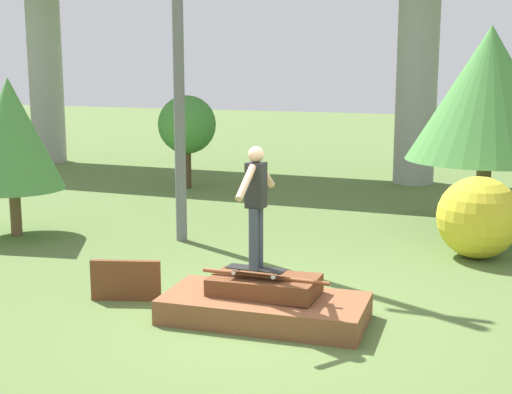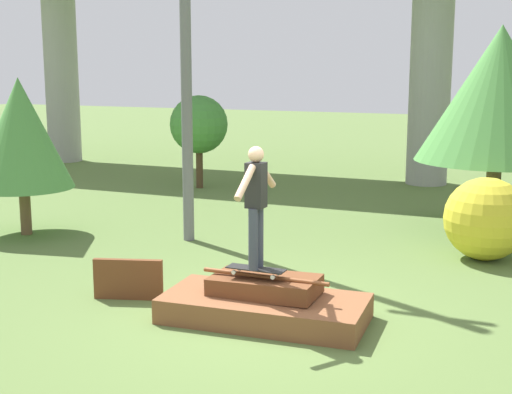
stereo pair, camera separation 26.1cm
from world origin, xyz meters
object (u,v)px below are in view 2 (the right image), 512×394
at_px(tree_behind_right, 499,94).
at_px(bush_yellow_flowering, 486,219).
at_px(tree_mid_back, 199,125).
at_px(skateboard, 256,269).
at_px(skater, 256,199).
at_px(tree_behind_left, 21,134).
at_px(utility_pole, 185,11).

xyz_separation_m(tree_behind_right, bush_yellow_flowering, (0.07, -2.02, -1.97)).
bearing_deg(tree_mid_back, skateboard, -58.41).
xyz_separation_m(skater, tree_behind_left, (-5.90, 2.61, 0.36)).
bearing_deg(utility_pole, skateboard, -50.62).
xyz_separation_m(tree_behind_left, tree_mid_back, (0.60, 6.00, -0.26)).
height_order(tree_behind_left, tree_behind_right, tree_behind_right).
distance_m(tree_mid_back, bush_yellow_flowering, 8.90).
relative_size(skater, utility_pole, 0.19).
bearing_deg(bush_yellow_flowering, tree_behind_left, -169.33).
bearing_deg(tree_behind_left, tree_mid_back, 84.25).
relative_size(skater, tree_behind_left, 0.51).
height_order(utility_pole, tree_mid_back, utility_pole).
distance_m(utility_pole, bush_yellow_flowering, 6.25).
bearing_deg(tree_behind_left, bush_yellow_flowering, 10.67).
height_order(tree_behind_right, tree_mid_back, tree_behind_right).
distance_m(utility_pole, tree_behind_right, 5.97).
relative_size(tree_mid_back, bush_yellow_flowering, 1.76).
bearing_deg(skater, tree_mid_back, 121.59).
height_order(skater, bush_yellow_flowering, skater).
bearing_deg(bush_yellow_flowering, skateboard, -119.41).
xyz_separation_m(skateboard, bush_yellow_flowering, (2.35, 4.17, 0.01)).
bearing_deg(skater, bush_yellow_flowering, 60.59).
relative_size(utility_pole, tree_behind_right, 2.03).
bearing_deg(tree_mid_back, tree_behind_right, -17.77).
bearing_deg(utility_pole, skater, -50.62).
xyz_separation_m(utility_pole, tree_behind_right, (5.10, 2.75, -1.46)).
xyz_separation_m(skater, bush_yellow_flowering, (2.35, 4.17, -0.88)).
bearing_deg(tree_mid_back, tree_behind_left, -95.75).
bearing_deg(tree_mid_back, utility_pole, -64.42).
xyz_separation_m(tree_behind_left, tree_behind_right, (8.18, 3.57, 0.73)).
height_order(skateboard, bush_yellow_flowering, bush_yellow_flowering).
height_order(tree_behind_left, bush_yellow_flowering, tree_behind_left).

